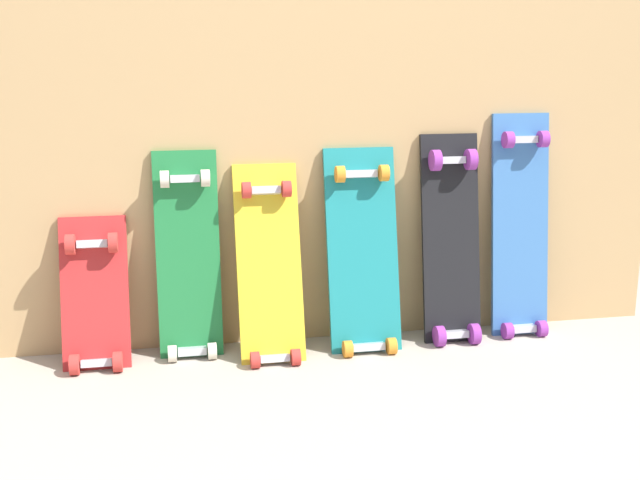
% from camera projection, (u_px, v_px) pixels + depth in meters
% --- Properties ---
extents(ground_plane, '(12.00, 12.00, 0.00)m').
position_uv_depth(ground_plane, '(316.00, 342.00, 2.76)').
color(ground_plane, '#A89E8E').
extents(plywood_wall_panel, '(2.47, 0.04, 1.52)m').
position_uv_depth(plywood_wall_panel, '(312.00, 118.00, 2.65)').
color(plywood_wall_panel, tan).
rests_on(plywood_wall_panel, ground).
extents(skateboard_red, '(0.21, 0.22, 0.53)m').
position_uv_depth(skateboard_red, '(95.00, 303.00, 2.53)').
color(skateboard_red, '#B22626').
rests_on(skateboard_red, ground).
extents(skateboard_green, '(0.21, 0.17, 0.74)m').
position_uv_depth(skateboard_green, '(189.00, 265.00, 2.60)').
color(skateboard_green, '#1E7238').
rests_on(skateboard_green, ground).
extents(skateboard_yellow, '(0.21, 0.27, 0.69)m').
position_uv_depth(skateboard_yellow, '(270.00, 274.00, 2.59)').
color(skateboard_yellow, gold).
rests_on(skateboard_yellow, ground).
extents(skateboard_teal, '(0.24, 0.23, 0.73)m').
position_uv_depth(skateboard_teal, '(363.00, 260.00, 2.67)').
color(skateboard_teal, '#197A7F').
rests_on(skateboard_teal, ground).
extents(skateboard_black, '(0.20, 0.20, 0.76)m').
position_uv_depth(skateboard_black, '(452.00, 247.00, 2.74)').
color(skateboard_black, black).
rests_on(skateboard_black, ground).
extents(skateboard_blue, '(0.20, 0.17, 0.83)m').
position_uv_depth(skateboard_blue, '(521.00, 235.00, 2.79)').
color(skateboard_blue, '#386BAD').
rests_on(skateboard_blue, ground).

